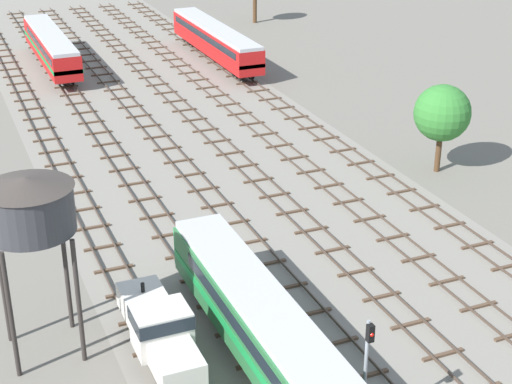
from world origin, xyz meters
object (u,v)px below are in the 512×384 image
at_px(shunter_loco_far_left_near, 159,329).
at_px(signal_post_nearest, 366,365).
at_px(water_tower, 29,207).
at_px(passenger_coach_right_mid, 215,39).
at_px(diesel_railcar_left_nearest, 267,331).
at_px(diesel_railcar_left_midfar, 51,46).

relative_size(shunter_loco_far_left_near, signal_post_nearest, 1.44).
relative_size(shunter_loco_far_left_near, water_tower, 0.88).
bearing_deg(signal_post_nearest, passenger_coach_right_mid, 75.71).
xyz_separation_m(diesel_railcar_left_nearest, shunter_loco_far_left_near, (-4.44, 3.06, -0.59)).
xyz_separation_m(diesel_railcar_left_nearest, diesel_railcar_left_midfar, (0.00, 59.67, 0.00)).
relative_size(shunter_loco_far_left_near, diesel_railcar_left_midfar, 0.41).
distance_m(diesel_railcar_left_nearest, shunter_loco_far_left_near, 5.42).
bearing_deg(passenger_coach_right_mid, diesel_railcar_left_midfar, 167.04).
height_order(passenger_coach_right_mid, signal_post_nearest, signal_post_nearest).
xyz_separation_m(diesel_railcar_left_nearest, water_tower, (-9.52, 6.38, 5.49)).
bearing_deg(water_tower, diesel_railcar_left_nearest, -33.80).
relative_size(diesel_railcar_left_nearest, passenger_coach_right_mid, 0.93).
height_order(shunter_loco_far_left_near, diesel_railcar_left_midfar, diesel_railcar_left_midfar).
relative_size(diesel_railcar_left_nearest, shunter_loco_far_left_near, 2.42).
xyz_separation_m(diesel_railcar_left_midfar, water_tower, (-9.52, -53.29, 5.49)).
relative_size(diesel_railcar_left_nearest, water_tower, 2.13).
distance_m(diesel_railcar_left_midfar, signal_post_nearest, 65.09).
relative_size(passenger_coach_right_mid, signal_post_nearest, 3.74).
height_order(diesel_railcar_left_nearest, water_tower, water_tower).
bearing_deg(diesel_railcar_left_midfar, passenger_coach_right_mid, -12.96).
height_order(passenger_coach_right_mid, diesel_railcar_left_midfar, same).
distance_m(passenger_coach_right_mid, water_tower, 56.53).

